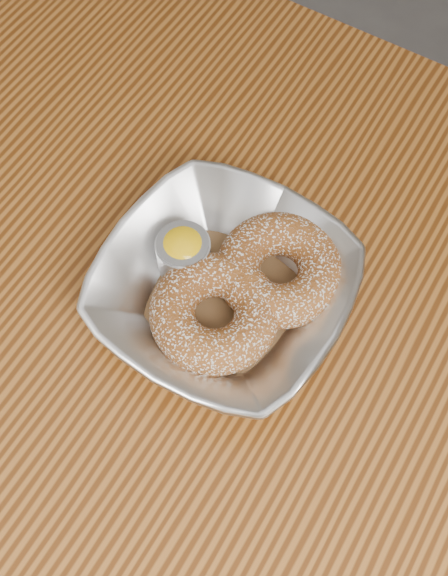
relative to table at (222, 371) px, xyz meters
The scene contains 7 objects.
ground_plane 0.65m from the table, ahead, with size 4.00×4.00×0.00m, color #565659.
table is the anchor object (origin of this frame).
serving_bowl 0.13m from the table, 117.72° to the left, with size 0.22×0.22×0.05m, color silver.
parchment 0.11m from the table, 117.72° to the left, with size 0.14×0.14×0.00m, color brown.
donut_back 0.15m from the table, 75.51° to the left, with size 0.11×0.11×0.04m, color brown.
donut_front 0.13m from the table, 161.50° to the left, with size 0.11×0.11×0.04m, color brown.
ramekin 0.15m from the table, 149.30° to the left, with size 0.05×0.05×0.05m.
Camera 1 is at (0.12, -0.19, 1.31)m, focal length 42.00 mm.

